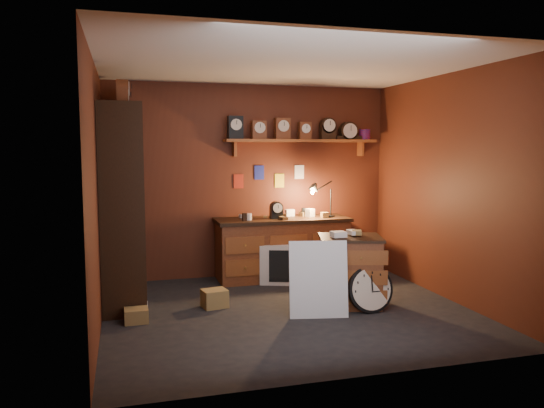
{
  "coord_description": "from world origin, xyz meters",
  "views": [
    {
      "loc": [
        -1.73,
        -5.51,
        1.81
      ],
      "look_at": [
        -0.09,
        0.35,
        1.17
      ],
      "focal_mm": 35.0,
      "sensor_mm": 36.0,
      "label": 1
    }
  ],
  "objects_px": {
    "shelving_unit": "(119,196)",
    "workbench": "(282,245)",
    "low_cabinet": "(350,268)",
    "big_round_clock": "(370,289)"
  },
  "relations": [
    {
      "from": "shelving_unit",
      "to": "workbench",
      "type": "xyz_separation_m",
      "value": [
        2.16,
        0.49,
        -0.78
      ]
    },
    {
      "from": "shelving_unit",
      "to": "low_cabinet",
      "type": "height_order",
      "value": "shelving_unit"
    },
    {
      "from": "low_cabinet",
      "to": "shelving_unit",
      "type": "bearing_deg",
      "value": 175.73
    },
    {
      "from": "shelving_unit",
      "to": "low_cabinet",
      "type": "relative_size",
      "value": 2.87
    },
    {
      "from": "workbench",
      "to": "big_round_clock",
      "type": "distance_m",
      "value": 1.83
    },
    {
      "from": "low_cabinet",
      "to": "big_round_clock",
      "type": "distance_m",
      "value": 0.37
    },
    {
      "from": "low_cabinet",
      "to": "workbench",
      "type": "bearing_deg",
      "value": 121.06
    },
    {
      "from": "shelving_unit",
      "to": "workbench",
      "type": "bearing_deg",
      "value": 12.87
    },
    {
      "from": "big_round_clock",
      "to": "workbench",
      "type": "bearing_deg",
      "value": 105.76
    },
    {
      "from": "shelving_unit",
      "to": "big_round_clock",
      "type": "bearing_deg",
      "value": -25.3
    }
  ]
}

